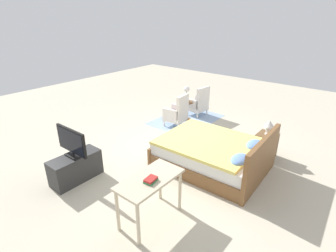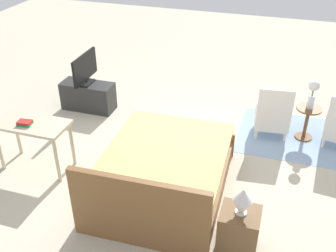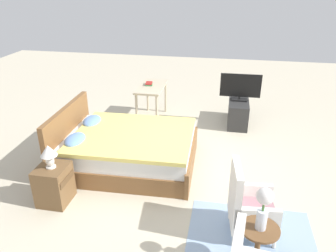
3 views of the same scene
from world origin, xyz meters
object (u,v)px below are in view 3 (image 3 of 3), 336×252
Objects in this scene: side_table at (258,244)px; tv_stand at (238,112)px; armchair_by_window_right at (249,207)px; vanity_desk at (152,91)px; table_lamp at (49,153)px; book_stack at (149,84)px; flower_vase at (264,205)px; nightstand at (54,184)px; bed at (126,149)px; tv_flatscreen at (240,87)px.

side_table reaches higher than tv_stand.
vanity_desk is (3.19, 1.92, 0.26)m from armchair_by_window_right.
side_table is at bearing -104.56° from table_lamp.
vanity_desk is 0.16m from book_stack.
table_lamp reaches higher than side_table.
flower_vase is 2.75m from table_lamp.
table_lamp is 3.12m from vanity_desk.
table_lamp is at bearing 169.09° from book_stack.
flower_vase is 4.24m from vanity_desk.
nightstand is 0.57× the size of tv_stand.
flower_vase is at bearing -177.55° from tv_stand.
bed is 2.74m from tv_stand.
flower_vase is at bearing -132.35° from bed.
book_stack reaches higher than vanity_desk.
side_table is 0.50m from flower_vase.
armchair_by_window_right is at bearing -178.47° from tv_stand.
book_stack is (-0.07, 1.90, -0.02)m from tv_flatscreen.
armchair_by_window_right is 4.35× the size of book_stack.
armchair_by_window_right reaches higher than vanity_desk.
bed reaches higher than table_lamp.
nightstand is 1.65× the size of table_lamp.
tv_stand is (3.85, 0.17, -0.60)m from flower_vase.
side_table is at bearing 180.00° from flower_vase.
armchair_by_window_right is at bearing 8.06° from side_table.
book_stack is (-0.07, 1.90, 0.52)m from tv_stand.
tv_flatscreen reaches higher than book_stack.
tv_flatscreen is at bearing -41.42° from bed.
flower_vase is at bearing -104.56° from table_lamp.
armchair_by_window_right is 2.59m from nightstand.
bed is at bearing -31.49° from nightstand.
table_lamp is at bearing 75.44° from flower_vase.
bed is at bearing 47.65° from side_table.
book_stack is at bearing 92.07° from tv_stand.
book_stack reaches higher than tv_stand.
table_lamp is at bearing 90.00° from nightstand.
bed is 2.64× the size of tv_flatscreen.
armchair_by_window_right is 1.64× the size of side_table.
flower_vase reaches higher than table_lamp.
armchair_by_window_right is at bearing -123.51° from bed.
tv_stand is at bearing -38.24° from nightstand.
table_lamp is 0.32× the size of vanity_desk.
bed reaches higher than armchair_by_window_right.
armchair_by_window_right is at bearing -93.26° from table_lamp.
armchair_by_window_right is at bearing -149.01° from vanity_desk.
flower_vase is at bearing -151.90° from vanity_desk.
flower_vase is 0.50× the size of tv_stand.
vanity_desk is (3.04, -0.66, -0.12)m from table_lamp.
flower_vase is 1.45× the size of table_lamp.
bed reaches higher than tv_stand.
table_lamp reaches higher than vanity_desk.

